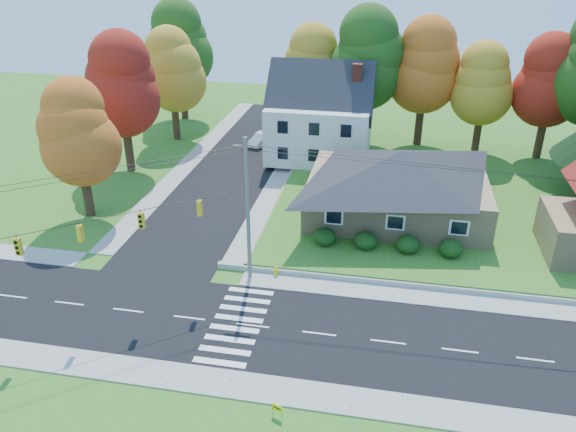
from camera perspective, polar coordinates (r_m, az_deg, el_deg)
name	(u,v)px	position (r m, az deg, el deg)	size (l,w,h in m)	color
ground	(253,326)	(34.25, -3.59, -11.07)	(120.00, 120.00, 0.00)	#3D7923
road_main	(253,326)	(34.24, -3.59, -11.06)	(90.00, 8.00, 0.02)	black
road_cross	(239,162)	(58.22, -4.99, 5.44)	(8.00, 44.00, 0.02)	black
sidewalk_north	(271,280)	(38.19, -1.75, -6.54)	(90.00, 2.00, 0.08)	#9C9A90
sidewalk_south	(229,384)	(30.57, -5.98, -16.60)	(90.00, 2.00, 0.08)	#9C9A90
lawn	(453,196)	(51.82, 16.42, 1.95)	(30.00, 30.00, 0.50)	#3D7923
ranch_house	(398,182)	(45.72, 11.09, 3.37)	(14.60, 10.60, 5.40)	tan
colonial_house	(320,118)	(57.03, 3.30, 9.90)	(10.40, 8.40, 9.60)	silver
hedge_row	(387,242)	(41.04, 9.99, -2.64)	(10.70, 1.70, 1.27)	#163A10
traffic_infrastructure	(254,240)	(32.55, -3.52, -2.40)	(38.10, 10.66, 10.00)	#666059
tree_lot_0	(310,67)	(62.17, 2.26, 14.86)	(6.72, 6.72, 12.51)	#3F2A19
tree_lot_1	(367,59)	(60.33, 7.98, 15.54)	(7.84, 7.84, 14.60)	#3F2A19
tree_lot_2	(425,65)	(61.42, 13.78, 14.63)	(7.28, 7.28, 13.56)	#3F2A19
tree_lot_3	(485,83)	(61.28, 19.39, 12.63)	(6.16, 6.16, 11.47)	#3F2A19
tree_lot_4	(552,81)	(61.34, 25.24, 12.27)	(6.72, 6.72, 12.51)	#3F2A19
tree_west_0	(77,132)	(47.24, -20.68, 7.94)	(6.16, 6.16, 11.47)	#3F2A19
tree_west_1	(120,85)	(55.77, -16.67, 12.60)	(7.28, 7.28, 13.56)	#3F2A19
tree_west_2	(171,70)	(64.35, -11.79, 14.29)	(6.72, 6.72, 12.51)	#3F2A19
tree_west_3	(179,45)	(72.14, -11.00, 16.70)	(7.84, 7.84, 14.60)	#3F2A19
white_car	(261,139)	(62.98, -2.76, 7.81)	(1.40, 4.02, 1.32)	silver
fire_hydrant	(276,271)	(38.54, -1.25, -5.64)	(0.42, 0.32, 0.73)	#ECE700
yard_sign	(277,408)	(28.55, -1.11, -18.94)	(0.55, 0.26, 0.73)	black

